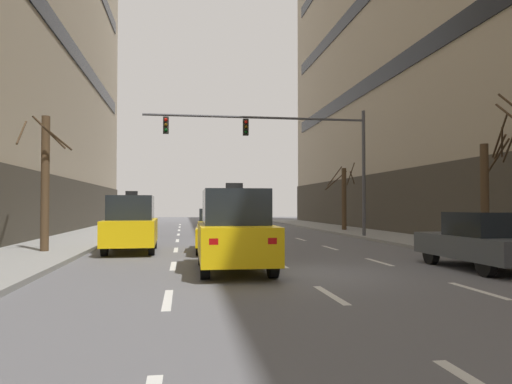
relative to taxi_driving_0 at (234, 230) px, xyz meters
name	(u,v)px	position (x,y,z in m)	size (l,w,h in m)	color
ground_plane	(295,273)	(1.50, -0.70, -1.08)	(120.00, 120.00, 0.00)	slate
lane_stripe_l1_s3	(168,299)	(-1.63, -3.70, -1.07)	(0.16, 2.00, 0.01)	silver
lane_stripe_l1_s4	(173,266)	(-1.63, 1.30, -1.07)	(0.16, 2.00, 0.01)	silver
lane_stripe_l1_s5	(176,250)	(-1.63, 6.30, -1.07)	(0.16, 2.00, 0.01)	silver
lane_stripe_l1_s6	(177,241)	(-1.63, 11.30, -1.07)	(0.16, 2.00, 0.01)	silver
lane_stripe_l1_s7	(178,234)	(-1.63, 16.30, -1.07)	(0.16, 2.00, 0.01)	silver
lane_stripe_l1_s8	(179,230)	(-1.63, 21.30, -1.07)	(0.16, 2.00, 0.01)	silver
lane_stripe_l1_s9	(180,227)	(-1.63, 26.30, -1.07)	(0.16, 2.00, 0.01)	silver
lane_stripe_l1_s10	(180,225)	(-1.63, 31.30, -1.07)	(0.16, 2.00, 0.01)	silver
lane_stripe_l2_s3	(331,295)	(1.50, -3.70, -1.07)	(0.16, 2.00, 0.01)	silver
lane_stripe_l2_s4	(280,264)	(1.50, 1.30, -1.07)	(0.16, 2.00, 0.01)	silver
lane_stripe_l2_s5	(255,249)	(1.50, 6.30, -1.07)	(0.16, 2.00, 0.01)	silver
lane_stripe_l2_s6	(240,240)	(1.50, 11.30, -1.07)	(0.16, 2.00, 0.01)	silver
lane_stripe_l2_s7	(230,234)	(1.50, 16.30, -1.07)	(0.16, 2.00, 0.01)	silver
lane_stripe_l2_s8	(224,230)	(1.50, 21.30, -1.07)	(0.16, 2.00, 0.01)	silver
lane_stripe_l2_s9	(218,227)	(1.50, 26.30, -1.07)	(0.16, 2.00, 0.01)	silver
lane_stripe_l2_s10	(214,224)	(1.50, 31.30, -1.07)	(0.16, 2.00, 0.01)	silver
lane_stripe_l3_s3	(478,290)	(4.63, -3.70, -1.07)	(0.16, 2.00, 0.01)	silver
lane_stripe_l3_s4	(379,262)	(4.63, 1.30, -1.07)	(0.16, 2.00, 0.01)	silver
lane_stripe_l3_s5	(330,248)	(4.63, 6.30, -1.07)	(0.16, 2.00, 0.01)	silver
lane_stripe_l3_s6	(300,239)	(4.63, 11.30, -1.07)	(0.16, 2.00, 0.01)	silver
lane_stripe_l3_s7	(281,234)	(4.63, 16.30, -1.07)	(0.16, 2.00, 0.01)	silver
lane_stripe_l3_s8	(267,230)	(4.63, 21.30, -1.07)	(0.16, 2.00, 0.01)	silver
lane_stripe_l3_s9	(256,226)	(4.63, 26.30, -1.07)	(0.16, 2.00, 0.01)	silver
lane_stripe_l3_s10	(248,224)	(4.63, 31.30, -1.07)	(0.16, 2.00, 0.01)	silver
taxi_driving_0	(234,230)	(0.00, 0.00, 0.00)	(1.94, 4.49, 2.34)	black
taxi_driving_1	(131,224)	(-3.27, 5.70, -0.03)	(1.94, 4.40, 2.28)	black
taxi_driving_2	(221,230)	(0.05, 5.28, -0.27)	(2.02, 4.42, 1.81)	black
car_parked_1	(482,241)	(6.70, -0.78, -0.31)	(1.81, 4.20, 1.56)	black
traffic_signal_0	(289,143)	(4.06, 11.52, 3.91)	(11.62, 0.35, 6.66)	#4C4C51
street_tree_0	(487,191)	(9.25, 2.71, 1.16)	(1.27, 1.74, 4.75)	#4C3823
street_tree_1	(344,197)	(9.18, 17.71, 1.22)	(1.95, 1.96, 4.42)	#4C3823
street_tree_3	(45,181)	(-6.19, 5.05, 1.55)	(1.80, 1.60, 4.78)	#4C3823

